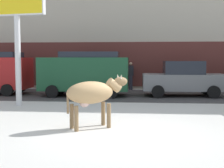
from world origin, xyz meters
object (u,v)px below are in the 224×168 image
Objects in this scene: billboard at (16,1)px; cow_tan at (93,93)px; car_darkgreen_van at (85,72)px; car_grey_sedan at (183,79)px; pedestrian_near_billboard at (131,76)px.

cow_tan is at bearing -46.10° from billboard.
car_grey_sedan is at bearing 3.80° from car_darkgreen_van.
car_darkgreen_van is (2.20, 3.53, -3.07)m from billboard.
car_darkgreen_van is at bearing -124.11° from pedestrian_near_billboard.
car_grey_sedan reaches higher than pedestrian_near_billboard.
cow_tan is at bearing -114.77° from car_grey_sedan.
car_darkgreen_van is 4.12m from pedestrian_near_billboard.
billboard reaches higher than car_darkgreen_van.
pedestrian_near_billboard is at bearing 132.90° from car_grey_sedan.
car_grey_sedan reaches higher than cow_tan.
cow_tan is at bearing -78.18° from car_darkgreen_van.
pedestrian_near_billboard is (0.75, 10.83, -0.11)m from cow_tan.
car_grey_sedan is 2.45× the size of pedestrian_near_billboard.
pedestrian_near_billboard is at bearing 57.01° from billboard.
cow_tan is 10.85m from pedestrian_near_billboard.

